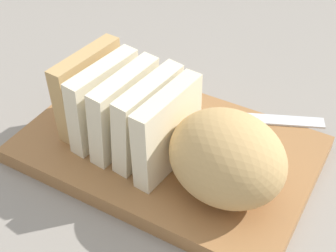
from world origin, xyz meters
TOP-DOWN VIEW (x-y plane):
  - ground_plane at (0.00, 0.00)m, footprint 3.00×3.00m
  - cutting_board at (0.00, 0.00)m, footprint 0.38×0.25m
  - bread_loaf at (-0.03, 0.03)m, footprint 0.30×0.16m
  - bread_knife at (0.01, -0.06)m, footprint 0.25×0.12m
  - crumb_near_knife at (-0.03, 0.04)m, footprint 0.01×0.01m
  - crumb_near_loaf at (-0.00, 0.06)m, footprint 0.00×0.00m
  - crumb_stray_left at (-0.03, -0.06)m, footprint 0.00×0.00m

SIDE VIEW (x-z plane):
  - ground_plane at x=0.00m, z-range 0.00..0.00m
  - cutting_board at x=0.00m, z-range 0.00..0.02m
  - crumb_near_loaf at x=0.00m, z-range 0.02..0.03m
  - crumb_stray_left at x=-0.03m, z-range 0.02..0.03m
  - crumb_near_knife at x=-0.03m, z-range 0.02..0.03m
  - bread_knife at x=0.01m, z-range 0.02..0.04m
  - bread_loaf at x=-0.03m, z-range 0.02..0.13m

